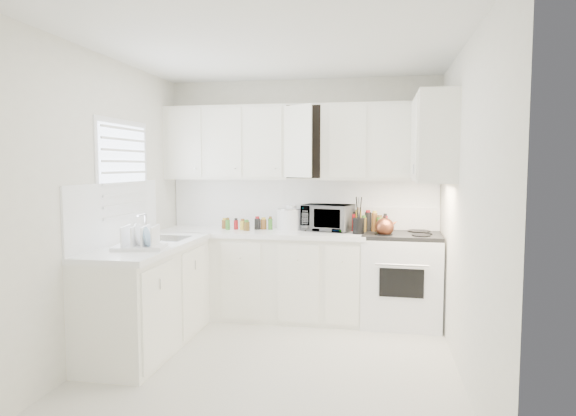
% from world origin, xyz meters
% --- Properties ---
extents(floor, '(3.20, 3.20, 0.00)m').
position_xyz_m(floor, '(0.00, 0.00, 0.00)').
color(floor, silver).
rests_on(floor, ground).
extents(ceiling, '(3.20, 3.20, 0.00)m').
position_xyz_m(ceiling, '(0.00, 0.00, 2.60)').
color(ceiling, white).
rests_on(ceiling, ground).
extents(wall_back, '(3.00, 0.00, 3.00)m').
position_xyz_m(wall_back, '(0.00, 1.60, 1.30)').
color(wall_back, white).
rests_on(wall_back, ground).
extents(wall_front, '(3.00, 0.00, 3.00)m').
position_xyz_m(wall_front, '(0.00, -1.60, 1.30)').
color(wall_front, white).
rests_on(wall_front, ground).
extents(wall_left, '(0.00, 3.20, 3.20)m').
position_xyz_m(wall_left, '(-1.50, 0.00, 1.30)').
color(wall_left, white).
rests_on(wall_left, ground).
extents(wall_right, '(0.00, 3.20, 3.20)m').
position_xyz_m(wall_right, '(1.50, 0.00, 1.30)').
color(wall_right, white).
rests_on(wall_right, ground).
extents(window_blinds, '(0.06, 0.96, 1.06)m').
position_xyz_m(window_blinds, '(-1.48, 0.35, 1.55)').
color(window_blinds, white).
rests_on(window_blinds, wall_left).
extents(lower_cabinets_back, '(2.22, 0.60, 0.90)m').
position_xyz_m(lower_cabinets_back, '(-0.39, 1.30, 0.45)').
color(lower_cabinets_back, white).
rests_on(lower_cabinets_back, floor).
extents(lower_cabinets_left, '(0.60, 1.60, 0.90)m').
position_xyz_m(lower_cabinets_left, '(-1.20, 0.20, 0.45)').
color(lower_cabinets_left, white).
rests_on(lower_cabinets_left, floor).
extents(countertop_back, '(2.24, 0.64, 0.05)m').
position_xyz_m(countertop_back, '(-0.39, 1.29, 0.93)').
color(countertop_back, white).
rests_on(countertop_back, lower_cabinets_back).
extents(countertop_left, '(0.64, 1.62, 0.05)m').
position_xyz_m(countertop_left, '(-1.19, 0.20, 0.93)').
color(countertop_left, white).
rests_on(countertop_left, lower_cabinets_left).
extents(backsplash_back, '(2.98, 0.02, 0.55)m').
position_xyz_m(backsplash_back, '(0.00, 1.59, 1.23)').
color(backsplash_back, white).
rests_on(backsplash_back, wall_back).
extents(backsplash_left, '(0.02, 1.60, 0.55)m').
position_xyz_m(backsplash_left, '(-1.49, 0.20, 1.23)').
color(backsplash_left, white).
rests_on(backsplash_left, wall_left).
extents(upper_cabinets_back, '(3.00, 0.33, 0.80)m').
position_xyz_m(upper_cabinets_back, '(0.00, 1.44, 1.50)').
color(upper_cabinets_back, white).
rests_on(upper_cabinets_back, wall_back).
extents(upper_cabinets_right, '(0.33, 0.90, 0.80)m').
position_xyz_m(upper_cabinets_right, '(1.33, 0.82, 1.50)').
color(upper_cabinets_right, white).
rests_on(upper_cabinets_right, wall_right).
extents(sink, '(0.42, 0.38, 0.30)m').
position_xyz_m(sink, '(-1.19, 0.55, 1.07)').
color(sink, gray).
rests_on(sink, countertop_left).
extents(stove, '(0.82, 0.68, 1.22)m').
position_xyz_m(stove, '(1.09, 1.29, 0.61)').
color(stove, white).
rests_on(stove, floor).
extents(tea_kettle, '(0.28, 0.25, 0.22)m').
position_xyz_m(tea_kettle, '(0.91, 1.13, 1.05)').
color(tea_kettle, maroon).
rests_on(tea_kettle, stove).
extents(frying_pan, '(0.38, 0.46, 0.04)m').
position_xyz_m(frying_pan, '(1.27, 1.45, 0.96)').
color(frying_pan, black).
rests_on(frying_pan, stove).
extents(microwave, '(0.57, 0.41, 0.35)m').
position_xyz_m(microwave, '(0.31, 1.42, 1.12)').
color(microwave, gray).
rests_on(microwave, countertop_back).
extents(rice_cooker, '(0.32, 0.32, 0.26)m').
position_xyz_m(rice_cooker, '(-0.12, 1.42, 1.08)').
color(rice_cooker, white).
rests_on(rice_cooker, countertop_back).
extents(paper_towel, '(0.12, 0.12, 0.27)m').
position_xyz_m(paper_towel, '(-0.10, 1.45, 1.08)').
color(paper_towel, white).
rests_on(paper_towel, countertop_back).
extents(utensil_crock, '(0.14, 0.14, 0.39)m').
position_xyz_m(utensil_crock, '(0.65, 1.21, 1.15)').
color(utensil_crock, black).
rests_on(utensil_crock, countertop_back).
extents(dish_rack, '(0.47, 0.39, 0.23)m').
position_xyz_m(dish_rack, '(-1.13, -0.07, 1.06)').
color(dish_rack, white).
rests_on(dish_rack, countertop_left).
extents(spice_left_0, '(0.06, 0.06, 0.13)m').
position_xyz_m(spice_left_0, '(-0.85, 1.42, 1.02)').
color(spice_left_0, brown).
rests_on(spice_left_0, countertop_back).
extents(spice_left_1, '(0.06, 0.06, 0.13)m').
position_xyz_m(spice_left_1, '(-0.78, 1.33, 1.02)').
color(spice_left_1, '#40822B').
rests_on(spice_left_1, countertop_back).
extents(spice_left_2, '(0.06, 0.06, 0.13)m').
position_xyz_m(spice_left_2, '(-0.70, 1.42, 1.02)').
color(spice_left_2, '#AD171E').
rests_on(spice_left_2, countertop_back).
extents(spice_left_3, '(0.06, 0.06, 0.13)m').
position_xyz_m(spice_left_3, '(-0.62, 1.33, 1.02)').
color(spice_left_3, yellow).
rests_on(spice_left_3, countertop_back).
extents(spice_left_4, '(0.06, 0.06, 0.13)m').
position_xyz_m(spice_left_4, '(-0.55, 1.42, 1.02)').
color(spice_left_4, brown).
rests_on(spice_left_4, countertop_back).
extents(spice_left_5, '(0.06, 0.06, 0.13)m').
position_xyz_m(spice_left_5, '(-0.47, 1.33, 1.02)').
color(spice_left_5, black).
rests_on(spice_left_5, countertop_back).
extents(spice_left_6, '(0.06, 0.06, 0.13)m').
position_xyz_m(spice_left_6, '(-0.40, 1.42, 1.02)').
color(spice_left_6, brown).
rests_on(spice_left_6, countertop_back).
extents(spice_left_7, '(0.06, 0.06, 0.13)m').
position_xyz_m(spice_left_7, '(-0.32, 1.33, 1.02)').
color(spice_left_7, '#40822B').
rests_on(spice_left_7, countertop_back).
extents(sauce_right_0, '(0.06, 0.06, 0.19)m').
position_xyz_m(sauce_right_0, '(0.58, 1.46, 1.05)').
color(sauce_right_0, '#AD171E').
rests_on(sauce_right_0, countertop_back).
extents(sauce_right_1, '(0.06, 0.06, 0.19)m').
position_xyz_m(sauce_right_1, '(0.64, 1.40, 1.05)').
color(sauce_right_1, yellow).
rests_on(sauce_right_1, countertop_back).
extents(sauce_right_2, '(0.06, 0.06, 0.19)m').
position_xyz_m(sauce_right_2, '(0.69, 1.46, 1.05)').
color(sauce_right_2, brown).
rests_on(sauce_right_2, countertop_back).
extents(sauce_right_3, '(0.06, 0.06, 0.19)m').
position_xyz_m(sauce_right_3, '(0.74, 1.40, 1.05)').
color(sauce_right_3, black).
rests_on(sauce_right_3, countertop_back).
extents(sauce_right_4, '(0.06, 0.06, 0.19)m').
position_xyz_m(sauce_right_4, '(0.80, 1.46, 1.05)').
color(sauce_right_4, brown).
rests_on(sauce_right_4, countertop_back).
extents(sauce_right_5, '(0.06, 0.06, 0.19)m').
position_xyz_m(sauce_right_5, '(0.85, 1.40, 1.05)').
color(sauce_right_5, '#40822B').
rests_on(sauce_right_5, countertop_back).
extents(sauce_right_6, '(0.06, 0.06, 0.19)m').
position_xyz_m(sauce_right_6, '(0.91, 1.46, 1.05)').
color(sauce_right_6, '#AD171E').
rests_on(sauce_right_6, countertop_back).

